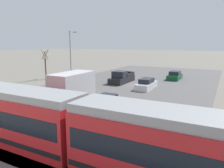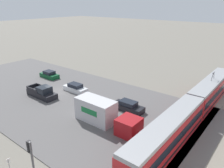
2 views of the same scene
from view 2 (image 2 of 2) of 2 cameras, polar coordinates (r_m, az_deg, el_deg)
The scene contains 11 objects.
ground_plane at distance 38.56m, azimuth -14.62°, elevation -2.54°, with size 320.00×320.00×0.00m, color slate.
road_surface at distance 38.54m, azimuth -14.63°, elevation -2.48°, with size 23.05×51.15×0.08m.
rail_bed at distance 26.57m, azimuth 15.79°, elevation -13.81°, with size 68.54×4.40×0.22m.
light_rail_tram at distance 30.60m, azimuth 20.49°, elevation -5.88°, with size 31.01×2.61×4.57m.
box_truck at distance 27.89m, azimuth -2.31°, elevation -7.76°, with size 2.59×9.11×3.02m.
pickup_truck at distance 37.63m, azimuth -17.78°, elevation -2.14°, with size 2.10×5.73×1.91m.
sedan_car_0 at distance 46.82m, azimuth -16.04°, elevation 2.32°, with size 1.89×4.27×1.42m.
sedan_car_1 at distance 31.61m, azimuth 4.24°, elevation -5.86°, with size 1.78×4.70×1.42m.
sedan_car_2 at distance 38.56m, azimuth -9.55°, elevation -1.07°, with size 1.78×4.63×1.41m.
traffic_light_pole at distance 18.42m, azimuth -20.09°, elevation -18.71°, with size 0.28×0.47×5.30m.
no_parking_sign at distance 22.04m, azimuth -25.21°, elevation -19.04°, with size 0.32×0.08×2.23m.
Camera 2 is at (20.81, 28.93, 14.73)m, focal length 35.00 mm.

